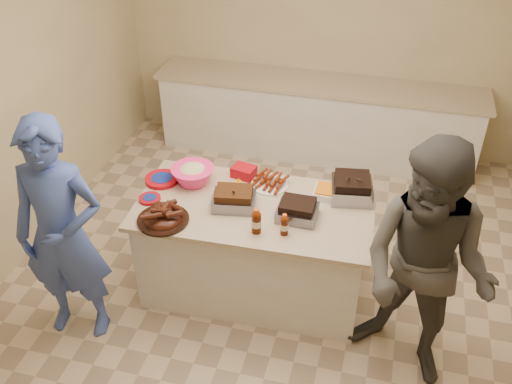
% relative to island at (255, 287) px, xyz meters
% --- Properties ---
extents(room, '(4.50, 5.00, 2.70)m').
position_rel_island_xyz_m(room, '(0.12, 0.11, 0.00)').
color(room, '#CFBD8B').
rests_on(room, ground).
extents(back_counter, '(3.60, 0.64, 0.90)m').
position_rel_island_xyz_m(back_counter, '(0.12, 2.31, 0.45)').
color(back_counter, silver).
rests_on(back_counter, ground).
extents(island, '(1.86, 1.02, 0.87)m').
position_rel_island_xyz_m(island, '(0.00, 0.00, 0.00)').
color(island, silver).
rests_on(island, ground).
extents(rib_platter, '(0.48, 0.48, 0.16)m').
position_rel_island_xyz_m(rib_platter, '(-0.61, -0.35, 0.87)').
color(rib_platter, '#45190D').
rests_on(rib_platter, island).
extents(pulled_pork_tray, '(0.36, 0.30, 0.10)m').
position_rel_island_xyz_m(pulled_pork_tray, '(-0.15, -0.04, 0.87)').
color(pulled_pork_tray, '#47230F').
rests_on(pulled_pork_tray, island).
extents(brisket_tray, '(0.30, 0.25, 0.09)m').
position_rel_island_xyz_m(brisket_tray, '(0.35, -0.05, 0.87)').
color(brisket_tray, black).
rests_on(brisket_tray, island).
extents(roasting_pan, '(0.36, 0.36, 0.13)m').
position_rel_island_xyz_m(roasting_pan, '(0.71, 0.31, 0.87)').
color(roasting_pan, gray).
rests_on(roasting_pan, island).
extents(coleslaw_bowl, '(0.36, 0.36, 0.24)m').
position_rel_island_xyz_m(coleslaw_bowl, '(-0.56, 0.19, 0.87)').
color(coleslaw_bowl, '#FF2F7A').
rests_on(coleslaw_bowl, island).
extents(sausage_plate, '(0.37, 0.37, 0.05)m').
position_rel_island_xyz_m(sausage_plate, '(0.05, 0.30, 0.87)').
color(sausage_plate, silver).
rests_on(sausage_plate, island).
extents(mac_cheese_dish, '(0.28, 0.21, 0.07)m').
position_rel_island_xyz_m(mac_cheese_dish, '(0.55, 0.28, 0.87)').
color(mac_cheese_dish, orange).
rests_on(mac_cheese_dish, island).
extents(bbq_bottle_a, '(0.07, 0.07, 0.21)m').
position_rel_island_xyz_m(bbq_bottle_a, '(0.09, -0.30, 0.87)').
color(bbq_bottle_a, '#3E1302').
rests_on(bbq_bottle_a, island).
extents(bbq_bottle_b, '(0.06, 0.06, 0.17)m').
position_rel_island_xyz_m(bbq_bottle_b, '(0.29, -0.27, 0.87)').
color(bbq_bottle_b, '#3E1302').
rests_on(bbq_bottle_b, island).
extents(mustard_bottle, '(0.05, 0.05, 0.13)m').
position_rel_island_xyz_m(mustard_bottle, '(-0.17, 0.16, 0.87)').
color(mustard_bottle, '#E59800').
rests_on(mustard_bottle, island).
extents(sauce_bowl, '(0.13, 0.04, 0.13)m').
position_rel_island_xyz_m(sauce_bowl, '(-0.15, 0.17, 0.87)').
color(sauce_bowl, silver).
rests_on(sauce_bowl, island).
extents(plate_stack_large, '(0.28, 0.28, 0.03)m').
position_rel_island_xyz_m(plate_stack_large, '(-0.82, 0.14, 0.87)').
color(plate_stack_large, '#A40712').
rests_on(plate_stack_large, island).
extents(plate_stack_small, '(0.17, 0.17, 0.02)m').
position_rel_island_xyz_m(plate_stack_small, '(-0.81, -0.12, 0.87)').
color(plate_stack_small, '#A40712').
rests_on(plate_stack_small, island).
extents(plastic_cup, '(0.09, 0.09, 0.09)m').
position_rel_island_xyz_m(plastic_cup, '(-0.73, 0.31, 0.87)').
color(plastic_cup, '#A95E21').
rests_on(plastic_cup, island).
extents(basket_stack, '(0.21, 0.18, 0.09)m').
position_rel_island_xyz_m(basket_stack, '(-0.19, 0.38, 0.87)').
color(basket_stack, '#A40712').
rests_on(basket_stack, island).
extents(guest_blue, '(0.92, 1.91, 0.44)m').
position_rel_island_xyz_m(guest_blue, '(-1.22, -0.73, 0.00)').
color(guest_blue, '#3E57AF').
rests_on(guest_blue, ground).
extents(guest_gray, '(1.61, 2.10, 0.71)m').
position_rel_island_xyz_m(guest_gray, '(1.28, -0.49, 0.00)').
color(guest_gray, '#4C4944').
rests_on(guest_gray, ground).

